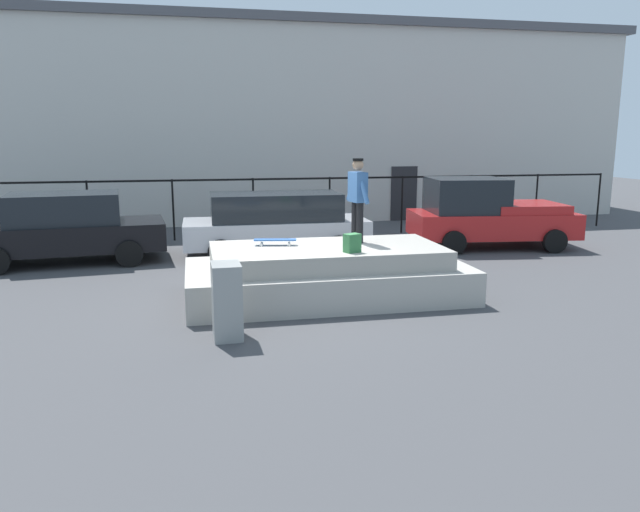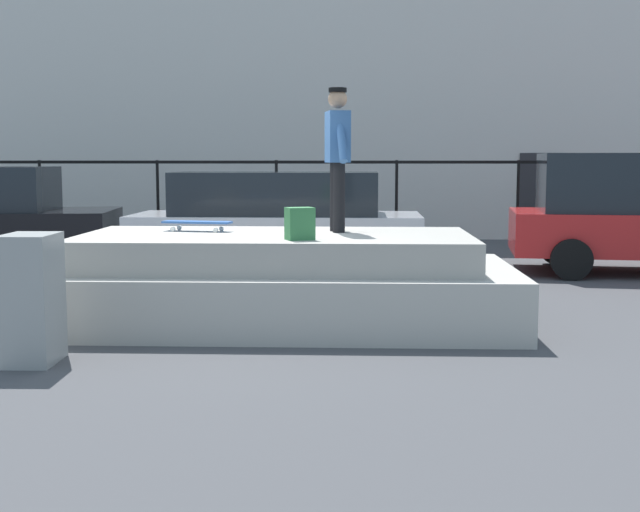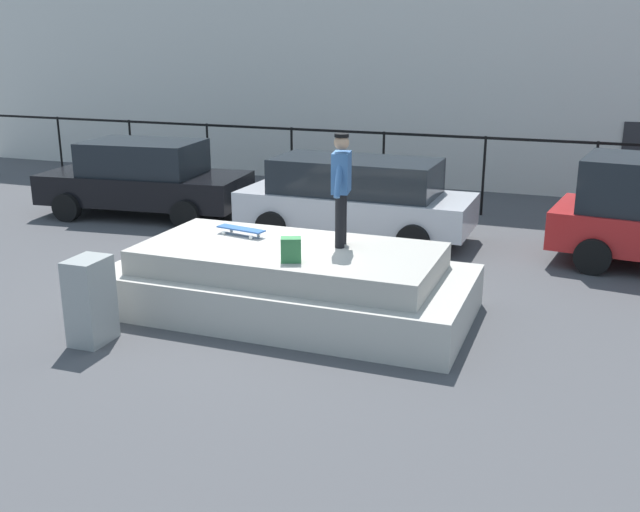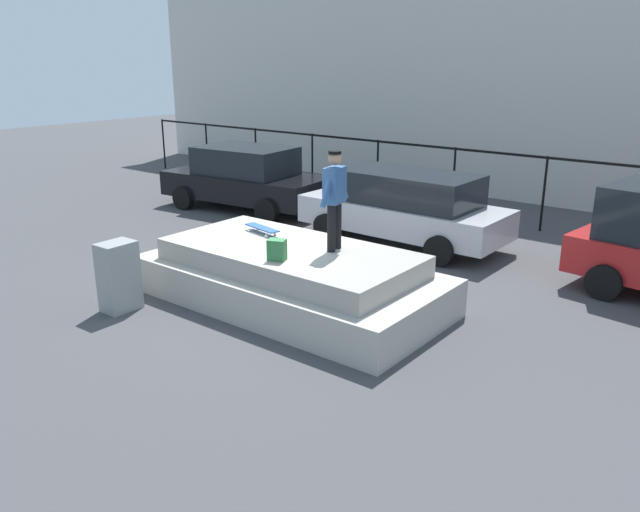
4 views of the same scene
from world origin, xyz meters
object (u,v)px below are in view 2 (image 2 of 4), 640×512
at_px(skateboard, 197,223).
at_px(skateboarder, 337,150).
at_px(car_silver_hatchback_mid, 277,218).
at_px(utility_box, 32,299).
at_px(backpack, 300,224).

bearing_deg(skateboard, skateboarder, 0.34).
relative_size(skateboarder, car_silver_hatchback_mid, 0.35).
height_order(skateboard, utility_box, utility_box).
relative_size(skateboard, car_silver_hatchback_mid, 0.18).
distance_m(skateboarder, utility_box, 3.87).
distance_m(skateboard, utility_box, 2.65).
xyz_separation_m(skateboarder, backpack, (-0.37, -1.01, -0.78)).
bearing_deg(backpack, skateboard, -60.88).
bearing_deg(skateboarder, skateboard, -179.66).
bearing_deg(utility_box, car_silver_hatchback_mid, 74.20).
bearing_deg(utility_box, skateboard, 63.98).
distance_m(backpack, car_silver_hatchback_mid, 5.09).
relative_size(car_silver_hatchback_mid, utility_box, 4.02).
xyz_separation_m(skateboard, backpack, (1.27, -1.00, 0.07)).
distance_m(skateboarder, backpack, 1.33).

